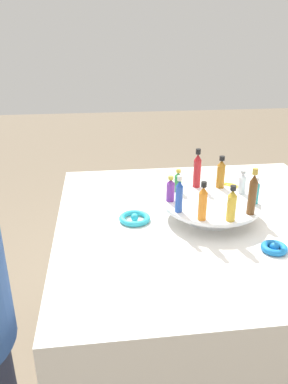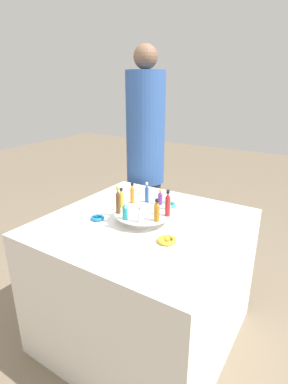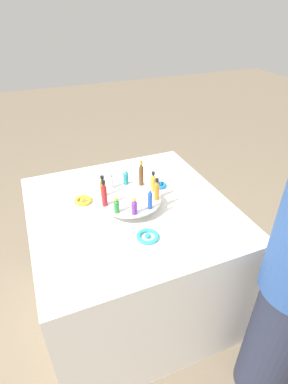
# 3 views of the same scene
# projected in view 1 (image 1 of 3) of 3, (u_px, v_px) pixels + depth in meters

# --- Properties ---
(ground_plane) EXTENTS (12.00, 12.00, 0.00)m
(ground_plane) POSITION_uv_depth(u_px,v_px,m) (197.00, 382.00, 1.61)
(ground_plane) COLOR #756651
(party_table) EXTENTS (1.06, 1.06, 0.79)m
(party_table) POSITION_uv_depth(u_px,v_px,m) (203.00, 308.00, 1.46)
(party_table) COLOR silver
(party_table) RESTS_ON ground_plane
(display_stand) EXTENTS (0.33, 0.33, 0.06)m
(display_stand) POSITION_uv_depth(u_px,v_px,m) (211.00, 207.00, 1.29)
(display_stand) COLOR white
(display_stand) RESTS_ON party_table
(bottle_blue) EXTENTS (0.02, 0.02, 0.12)m
(bottle_blue) POSITION_uv_depth(u_px,v_px,m) (179.00, 195.00, 1.19)
(bottle_blue) COLOR #234CAD
(bottle_blue) RESTS_ON display_stand
(bottle_orange) EXTENTS (0.03, 0.03, 0.12)m
(bottle_orange) POSITION_uv_depth(u_px,v_px,m) (203.00, 203.00, 1.13)
(bottle_orange) COLOR orange
(bottle_orange) RESTS_ON display_stand
(bottle_gold) EXTENTS (0.03, 0.03, 0.12)m
(bottle_gold) POSITION_uv_depth(u_px,v_px,m) (232.00, 205.00, 1.13)
(bottle_gold) COLOR gold
(bottle_gold) RESTS_ON display_stand
(bottle_brown) EXTENTS (0.03, 0.03, 0.15)m
(bottle_brown) POSITION_uv_depth(u_px,v_px,m) (253.00, 193.00, 1.17)
(bottle_brown) COLOR brown
(bottle_brown) RESTS_ON display_stand
(bottle_teal) EXTENTS (0.03, 0.03, 0.10)m
(bottle_teal) POSITION_uv_depth(u_px,v_px,m) (255.00, 191.00, 1.25)
(bottle_teal) COLOR teal
(bottle_teal) RESTS_ON display_stand
(bottle_clear) EXTENTS (0.03, 0.03, 0.09)m
(bottle_clear) POSITION_uv_depth(u_px,v_px,m) (242.00, 183.00, 1.33)
(bottle_clear) COLOR silver
(bottle_clear) RESTS_ON display_stand
(bottle_amber) EXTENTS (0.03, 0.03, 0.12)m
(bottle_amber) POSITION_uv_depth(u_px,v_px,m) (221.00, 173.00, 1.38)
(bottle_amber) COLOR #AD6B19
(bottle_amber) RESTS_ON display_stand
(bottle_red) EXTENTS (0.03, 0.03, 0.15)m
(bottle_red) POSITION_uv_depth(u_px,v_px,m) (197.00, 170.00, 1.38)
(bottle_red) COLOR #B21E23
(bottle_red) RESTS_ON display_stand
(bottle_green) EXTENTS (0.03, 0.03, 0.08)m
(bottle_green) POSITION_uv_depth(u_px,v_px,m) (178.00, 182.00, 1.35)
(bottle_green) COLOR #288438
(bottle_green) RESTS_ON display_stand
(bottle_purple) EXTENTS (0.03, 0.03, 0.09)m
(bottle_purple) POSITION_uv_depth(u_px,v_px,m) (171.00, 190.00, 1.27)
(bottle_purple) COLOR #702D93
(bottle_purple) RESTS_ON display_stand
(ribbon_bow_gold) EXTENTS (0.10, 0.10, 0.03)m
(ribbon_bow_gold) POSITION_uv_depth(u_px,v_px,m) (228.00, 188.00, 1.52)
(ribbon_bow_gold) COLOR gold
(ribbon_bow_gold) RESTS_ON party_table
(ribbon_bow_teal) EXTENTS (0.11, 0.11, 0.03)m
(ribbon_bow_teal) POSITION_uv_depth(u_px,v_px,m) (135.00, 218.00, 1.28)
(ribbon_bow_teal) COLOR #2DB7CC
(ribbon_bow_teal) RESTS_ON party_table
(ribbon_bow_blue) EXTENTS (0.08, 0.08, 0.03)m
(ribbon_bow_blue) POSITION_uv_depth(u_px,v_px,m) (274.00, 248.00, 1.10)
(ribbon_bow_blue) COLOR blue
(ribbon_bow_blue) RESTS_ON party_table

